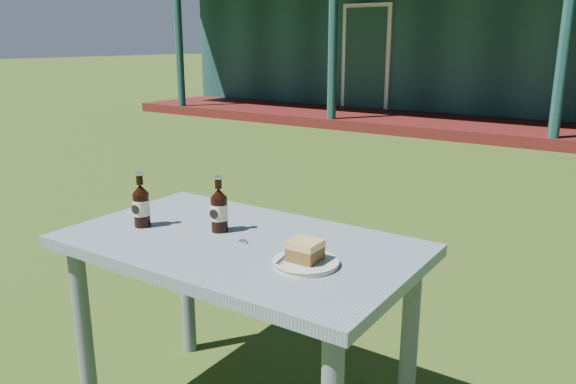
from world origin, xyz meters
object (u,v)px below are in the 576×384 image
Objects in this scene: plate at (306,262)px; cola_bottle_near at (219,209)px; cafe_table at (239,268)px; cake_slice at (305,250)px; cola_bottle_far at (141,205)px.

cola_bottle_near is (-0.41, 0.09, 0.07)m from plate.
cake_slice is (0.30, -0.06, 0.15)m from cafe_table.
cola_bottle_near reaches higher than cafe_table.
cafe_table is 6.01× the size of cola_bottle_near.
cake_slice reaches higher than plate.
cake_slice is 0.46× the size of cola_bottle_near.
cake_slice is (-0.00, 0.00, 0.04)m from plate.
cafe_table is 0.43m from cola_bottle_far.
cola_bottle_near is 0.29m from cola_bottle_far.
cola_bottle_far is at bearing -157.09° from cola_bottle_near.
cafe_table is at bearing 169.21° from plate.
plate is (0.30, -0.06, 0.11)m from cafe_table.
plate is 1.02× the size of cola_bottle_far.
cake_slice reaches higher than cafe_table.
cola_bottle_near is 1.00× the size of cola_bottle_far.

